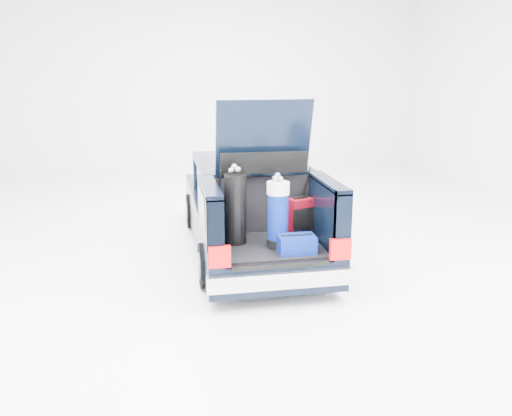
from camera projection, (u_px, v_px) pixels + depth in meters
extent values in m
plane|color=white|center=(250.00, 250.00, 8.69)|extent=(14.00, 14.00, 0.00)
cube|color=black|center=(244.00, 210.00, 9.17)|extent=(1.75, 3.00, 0.70)
cube|color=black|center=(231.00, 194.00, 10.69)|extent=(1.70, 0.30, 0.50)
cube|color=silver|center=(230.00, 196.00, 10.84)|extent=(1.72, 0.10, 0.22)
cube|color=black|center=(249.00, 180.00, 8.54)|extent=(1.55, 1.95, 0.54)
cube|color=black|center=(248.00, 162.00, 8.46)|extent=(1.62, 2.05, 0.06)
cube|color=black|center=(270.00, 263.00, 7.17)|extent=(1.75, 1.30, 0.40)
cube|color=black|center=(270.00, 246.00, 7.13)|extent=(1.32, 1.18, 0.05)
cube|color=black|center=(210.00, 220.00, 6.87)|extent=(0.20, 1.30, 0.85)
cube|color=black|center=(327.00, 214.00, 7.15)|extent=(0.20, 1.30, 0.85)
cube|color=black|center=(210.00, 187.00, 6.76)|extent=(0.20, 1.30, 0.06)
cube|color=black|center=(329.00, 182.00, 7.03)|extent=(0.20, 1.30, 0.06)
cube|color=black|center=(261.00, 206.00, 7.60)|extent=(1.36, 0.08, 0.84)
cube|color=silver|center=(281.00, 280.00, 6.52)|extent=(1.80, 0.12, 0.20)
cube|color=#C0080A|center=(220.00, 257.00, 6.32)|extent=(0.26, 0.07, 0.26)
cube|color=#C0080A|center=(340.00, 249.00, 6.58)|extent=(0.26, 0.07, 0.26)
cube|color=black|center=(281.00, 266.00, 6.51)|extent=(1.20, 0.06, 0.06)
cube|color=black|center=(264.00, 137.00, 7.18)|extent=(1.28, 0.33, 1.03)
cube|color=black|center=(263.00, 126.00, 7.18)|extent=(0.95, 0.17, 0.54)
cylinder|color=black|center=(192.00, 211.00, 9.84)|extent=(0.20, 0.62, 0.62)
cylinder|color=slate|center=(192.00, 211.00, 9.84)|extent=(0.23, 0.36, 0.36)
cylinder|color=black|center=(280.00, 207.00, 10.13)|extent=(0.20, 0.62, 0.62)
cylinder|color=slate|center=(280.00, 207.00, 10.13)|extent=(0.23, 0.36, 0.36)
cylinder|color=black|center=(207.00, 266.00, 7.18)|extent=(0.20, 0.62, 0.62)
cylinder|color=slate|center=(207.00, 266.00, 7.18)|extent=(0.23, 0.36, 0.36)
cylinder|color=black|center=(326.00, 258.00, 7.47)|extent=(0.20, 0.62, 0.62)
cylinder|color=slate|center=(326.00, 258.00, 7.47)|extent=(0.23, 0.36, 0.36)
cube|color=#65030E|center=(300.00, 217.00, 7.47)|extent=(0.38, 0.30, 0.52)
cube|color=black|center=(300.00, 197.00, 7.40)|extent=(0.21, 0.11, 0.03)
cube|color=black|center=(302.00, 222.00, 7.39)|extent=(0.33, 0.13, 0.40)
cylinder|color=black|center=(235.00, 209.00, 7.07)|extent=(0.29, 0.31, 0.94)
cube|color=white|center=(234.00, 204.00, 7.18)|extent=(0.11, 0.02, 0.33)
sphere|color=#99999E|center=(231.00, 170.00, 6.95)|extent=(0.08, 0.08, 0.08)
sphere|color=#99999E|center=(238.00, 169.00, 6.90)|extent=(0.08, 0.08, 0.08)
cylinder|color=black|center=(278.00, 242.00, 7.03)|extent=(0.38, 0.38, 0.11)
cylinder|color=navy|center=(278.00, 216.00, 6.94)|extent=(0.35, 0.35, 0.61)
cylinder|color=white|center=(278.00, 188.00, 6.84)|extent=(0.38, 0.38, 0.16)
sphere|color=#99999E|center=(280.00, 179.00, 6.84)|extent=(0.07, 0.07, 0.07)
sphere|color=#99999E|center=(278.00, 175.00, 6.84)|extent=(0.07, 0.07, 0.07)
cube|color=navy|center=(297.00, 244.00, 6.80)|extent=(0.47, 0.31, 0.22)
cylinder|color=black|center=(297.00, 235.00, 6.77)|extent=(0.40, 0.03, 0.02)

